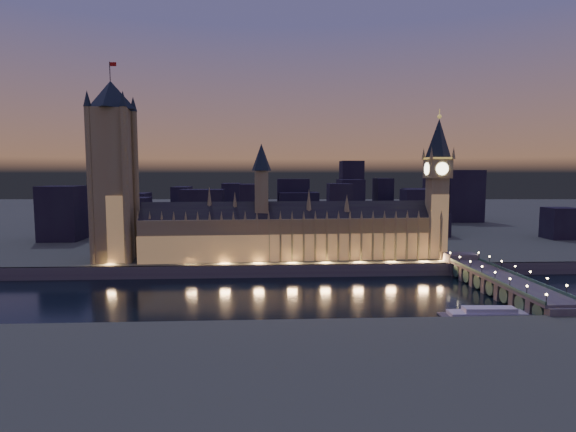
{
  "coord_description": "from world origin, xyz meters",
  "views": [
    {
      "loc": [
        -9.86,
        -240.77,
        66.47
      ],
      "look_at": [
        5.0,
        55.0,
        38.0
      ],
      "focal_mm": 28.0,
      "sensor_mm": 36.0,
      "label": 1
    }
  ],
  "objects_px": {
    "palace_of_westminster": "(290,232)",
    "westminster_bridge": "(498,283)",
    "river_boat": "(489,313)",
    "elizabeth_tower": "(438,176)",
    "victoria_tower": "(113,164)"
  },
  "relations": [
    {
      "from": "palace_of_westminster",
      "to": "westminster_bridge",
      "type": "bearing_deg",
      "value": -30.17
    },
    {
      "from": "palace_of_westminster",
      "to": "river_boat",
      "type": "relative_size",
      "value": 4.45
    },
    {
      "from": "elizabeth_tower",
      "to": "river_boat",
      "type": "xyz_separation_m",
      "value": [
        -14.52,
        -105.0,
        -62.87
      ]
    },
    {
      "from": "victoria_tower",
      "to": "river_boat",
      "type": "height_order",
      "value": "victoria_tower"
    },
    {
      "from": "palace_of_westminster",
      "to": "westminster_bridge",
      "type": "relative_size",
      "value": 1.79
    },
    {
      "from": "victoria_tower",
      "to": "river_boat",
      "type": "bearing_deg",
      "value": -27.3
    },
    {
      "from": "victoria_tower",
      "to": "river_boat",
      "type": "relative_size",
      "value": 2.86
    },
    {
      "from": "elizabeth_tower",
      "to": "westminster_bridge",
      "type": "height_order",
      "value": "elizabeth_tower"
    },
    {
      "from": "palace_of_westminster",
      "to": "river_boat",
      "type": "xyz_separation_m",
      "value": [
        86.87,
        -104.83,
        -24.81
      ]
    },
    {
      "from": "elizabeth_tower",
      "to": "westminster_bridge",
      "type": "xyz_separation_m",
      "value": [
        10.76,
        -65.36,
        -58.44
      ]
    },
    {
      "from": "elizabeth_tower",
      "to": "westminster_bridge",
      "type": "distance_m",
      "value": 88.34
    },
    {
      "from": "westminster_bridge",
      "to": "river_boat",
      "type": "height_order",
      "value": "westminster_bridge"
    },
    {
      "from": "elizabeth_tower",
      "to": "river_boat",
      "type": "distance_m",
      "value": 123.24
    },
    {
      "from": "palace_of_westminster",
      "to": "victoria_tower",
      "type": "xyz_separation_m",
      "value": [
        -116.62,
        0.18,
        46.26
      ]
    },
    {
      "from": "westminster_bridge",
      "to": "palace_of_westminster",
      "type": "bearing_deg",
      "value": 149.83
    }
  ]
}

